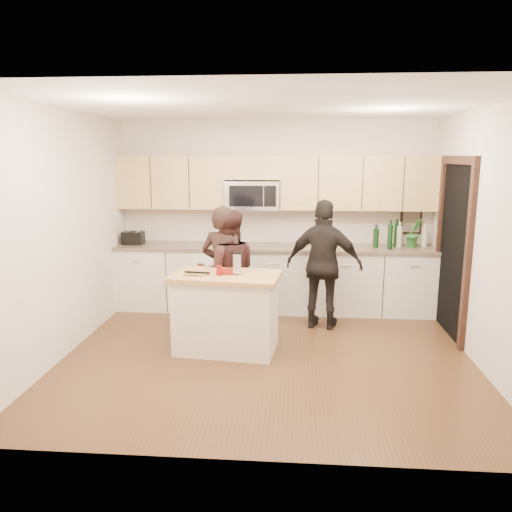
# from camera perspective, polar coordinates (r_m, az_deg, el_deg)

# --- Properties ---
(floor) EXTENTS (4.50, 4.50, 0.00)m
(floor) POSITION_cam_1_polar(r_m,az_deg,el_deg) (5.73, 1.29, -11.19)
(floor) COLOR #52301C
(floor) RESTS_ON ground
(room_shell) EXTENTS (4.52, 4.02, 2.71)m
(room_shell) POSITION_cam_1_polar(r_m,az_deg,el_deg) (5.31, 1.37, 6.32)
(room_shell) COLOR beige
(room_shell) RESTS_ON ground
(back_cabinetry) EXTENTS (4.50, 0.66, 0.94)m
(back_cabinetry) POSITION_cam_1_polar(r_m,az_deg,el_deg) (7.19, 2.07, -2.52)
(back_cabinetry) COLOR silver
(back_cabinetry) RESTS_ON ground
(upper_cabinetry) EXTENTS (4.50, 0.33, 0.75)m
(upper_cabinetry) POSITION_cam_1_polar(r_m,az_deg,el_deg) (7.13, 2.47, 8.53)
(upper_cabinetry) COLOR #DAB370
(upper_cabinetry) RESTS_ON ground
(microwave) EXTENTS (0.76, 0.41, 0.40)m
(microwave) POSITION_cam_1_polar(r_m,az_deg,el_deg) (7.13, -0.33, 6.98)
(microwave) COLOR silver
(microwave) RESTS_ON ground
(doorway) EXTENTS (0.06, 1.25, 2.20)m
(doorway) POSITION_cam_1_polar(r_m,az_deg,el_deg) (6.56, 21.65, 1.45)
(doorway) COLOR black
(doorway) RESTS_ON ground
(framed_picture) EXTENTS (0.30, 0.03, 0.38)m
(framed_picture) POSITION_cam_1_polar(r_m,az_deg,el_deg) (7.51, 17.29, 3.86)
(framed_picture) COLOR black
(framed_picture) RESTS_ON ground
(dish_towel) EXTENTS (0.34, 0.60, 0.48)m
(dish_towel) POSITION_cam_1_polar(r_m,az_deg,el_deg) (7.04, -5.73, -0.12)
(dish_towel) COLOR white
(dish_towel) RESTS_ON ground
(island) EXTENTS (1.27, 0.83, 0.90)m
(island) POSITION_cam_1_polar(r_m,az_deg,el_deg) (5.71, -3.43, -6.43)
(island) COLOR silver
(island) RESTS_ON ground
(red_plate) EXTENTS (0.29, 0.29, 0.02)m
(red_plate) POSITION_cam_1_polar(r_m,az_deg,el_deg) (5.68, -3.14, -1.77)
(red_plate) COLOR maroon
(red_plate) RESTS_ON island
(box_grater) EXTENTS (0.10, 0.07, 0.24)m
(box_grater) POSITION_cam_1_polar(r_m,az_deg,el_deg) (5.53, -2.18, -0.75)
(box_grater) COLOR silver
(box_grater) RESTS_ON red_plate
(drink_glass) EXTENTS (0.06, 0.06, 0.11)m
(drink_glass) POSITION_cam_1_polar(r_m,az_deg,el_deg) (5.53, -4.24, -1.66)
(drink_glass) COLOR maroon
(drink_glass) RESTS_ON island
(cutting_board) EXTENTS (0.29, 0.23, 0.02)m
(cutting_board) POSITION_cam_1_polar(r_m,az_deg,el_deg) (5.62, -6.79, -1.96)
(cutting_board) COLOR tan
(cutting_board) RESTS_ON island
(tongs) EXTENTS (0.29, 0.06, 0.02)m
(tongs) POSITION_cam_1_polar(r_m,az_deg,el_deg) (5.57, -6.73, -1.88)
(tongs) COLOR black
(tongs) RESTS_ON cutting_board
(knife) EXTENTS (0.20, 0.04, 0.01)m
(knife) POSITION_cam_1_polar(r_m,az_deg,el_deg) (5.51, -7.12, -2.10)
(knife) COLOR silver
(knife) RESTS_ON cutting_board
(toaster) EXTENTS (0.29, 0.21, 0.19)m
(toaster) POSITION_cam_1_polar(r_m,az_deg,el_deg) (7.42, -13.85, 2.02)
(toaster) COLOR black
(toaster) RESTS_ON back_cabinetry
(bottle_cluster) EXTENTS (0.76, 0.31, 0.40)m
(bottle_cluster) POSITION_cam_1_polar(r_m,az_deg,el_deg) (7.21, 15.91, 2.35)
(bottle_cluster) COLOR black
(bottle_cluster) RESTS_ON back_cabinetry
(orchid) EXTENTS (0.27, 0.24, 0.41)m
(orchid) POSITION_cam_1_polar(r_m,az_deg,el_deg) (7.27, 17.60, 2.53)
(orchid) COLOR #337F33
(orchid) RESTS_ON back_cabinetry
(woman_left) EXTENTS (0.68, 0.54, 1.61)m
(woman_left) POSITION_cam_1_polar(r_m,az_deg,el_deg) (6.15, -3.71, -1.71)
(woman_left) COLOR black
(woman_left) RESTS_ON ground
(woman_center) EXTENTS (0.86, 0.73, 1.56)m
(woman_center) POSITION_cam_1_polar(r_m,az_deg,el_deg) (6.15, -3.24, -1.94)
(woman_center) COLOR black
(woman_center) RESTS_ON ground
(woman_right) EXTENTS (1.04, 0.62, 1.66)m
(woman_right) POSITION_cam_1_polar(r_m,az_deg,el_deg) (6.41, 7.78, -1.03)
(woman_right) COLOR black
(woman_right) RESTS_ON ground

